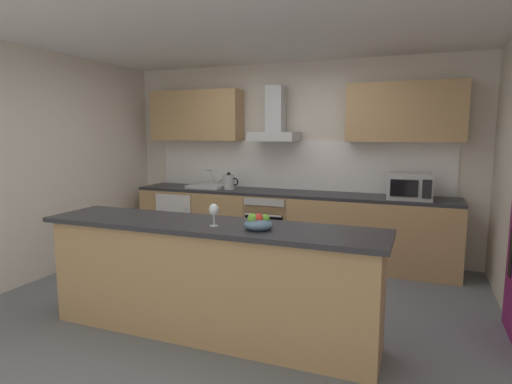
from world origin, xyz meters
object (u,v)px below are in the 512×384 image
oven (271,224)px  kettle (229,182)px  microwave (410,186)px  fruit_bowl (258,223)px  wine_glass (214,211)px  range_hood (275,124)px  refrigerator (184,219)px  sink (208,186)px

oven → kettle: size_ratio=2.77×
microwave → fruit_bowl: bearing=-113.9°
wine_glass → fruit_bowl: wine_glass is taller
microwave → range_hood: 1.88m
refrigerator → range_hood: (1.34, 0.13, 1.36)m
refrigerator → microwave: 3.13m
microwave → fruit_bowl: (-1.01, -2.29, -0.06)m
oven → microwave: bearing=-0.9°
oven → refrigerator: 1.34m
refrigerator → wine_glass: bearing=-54.2°
oven → kettle: bearing=-176.8°
fruit_bowl → refrigerator: bearing=131.6°
kettle → fruit_bowl: kettle is taller
kettle → fruit_bowl: size_ratio=1.31×
kettle → oven: bearing=3.2°
wine_glass → fruit_bowl: 0.37m
microwave → sink: microwave is taller
range_hood → fruit_bowl: range_hood is taller
microwave → range_hood: (-1.72, 0.16, 0.74)m
refrigerator → fruit_bowl: bearing=-48.4°
range_hood → oven: bearing=-90.0°
refrigerator → fruit_bowl: size_ratio=3.86×
sink → fruit_bowl: (1.66, -2.33, 0.06)m
sink → refrigerator: bearing=-178.0°
sink → kettle: (0.35, -0.04, 0.08)m
microwave → sink: size_ratio=1.00×
microwave → fruit_bowl: size_ratio=2.27×
refrigerator → range_hood: range_hood is taller
microwave → fruit_bowl: microwave is taller
oven → sink: 1.06m
kettle → wine_glass: (0.95, -2.31, 0.07)m
oven → refrigerator: size_ratio=0.94×
kettle → refrigerator: bearing=177.6°
microwave → range_hood: range_hood is taller
oven → fruit_bowl: (0.71, -2.32, 0.53)m
kettle → wine_glass: kettle is taller
kettle → range_hood: range_hood is taller
kettle → sink: bearing=172.7°
range_hood → wine_glass: 2.59m
refrigerator → range_hood: bearing=5.6°
microwave → kettle: size_ratio=1.73×
microwave → wine_glass: 2.69m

